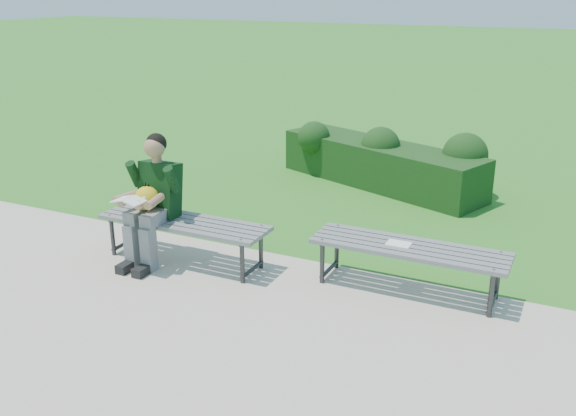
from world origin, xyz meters
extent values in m
plane|color=#286912|center=(0.00, 0.00, 0.00)|extent=(80.00, 80.00, 0.00)
cube|color=#B9B199|center=(0.00, -1.75, 0.01)|extent=(30.00, 3.50, 0.02)
cube|color=#13360D|center=(0.30, 2.93, 0.30)|extent=(3.19, 1.86, 0.60)
sphere|color=#13360D|center=(-0.78, 3.01, 0.57)|extent=(0.62, 0.62, 0.48)
sphere|color=#13360D|center=(0.29, 2.89, 0.57)|extent=(0.72, 0.72, 0.55)
sphere|color=#13360D|center=(1.47, 2.90, 0.57)|extent=(0.79, 0.79, 0.61)
cube|color=gray|center=(-0.67, -0.78, 0.45)|extent=(1.80, 0.08, 0.04)
cube|color=gray|center=(-0.67, -0.67, 0.45)|extent=(1.80, 0.08, 0.04)
cube|color=gray|center=(-0.67, -0.57, 0.45)|extent=(1.80, 0.08, 0.04)
cube|color=gray|center=(-0.67, -0.47, 0.45)|extent=(1.80, 0.09, 0.04)
cube|color=gray|center=(-0.67, -0.36, 0.45)|extent=(1.80, 0.08, 0.04)
cylinder|color=#2D2D30|center=(-1.45, -0.76, 0.23)|extent=(0.04, 0.04, 0.41)
cylinder|color=#2D2D30|center=(-1.45, -0.38, 0.23)|extent=(0.04, 0.04, 0.41)
cylinder|color=#2D2D30|center=(-1.45, -0.57, 0.41)|extent=(0.04, 0.42, 0.04)
cylinder|color=#2D2D30|center=(-1.45, -0.57, 0.08)|extent=(0.04, 0.42, 0.04)
cylinder|color=gray|center=(-1.45, -0.78, 0.47)|extent=(0.02, 0.02, 0.01)
cylinder|color=gray|center=(-1.45, -0.36, 0.47)|extent=(0.02, 0.02, 0.01)
cylinder|color=#2D2D30|center=(0.11, -0.76, 0.23)|extent=(0.04, 0.04, 0.41)
cylinder|color=#2D2D30|center=(0.11, -0.38, 0.23)|extent=(0.04, 0.04, 0.41)
cylinder|color=#2D2D30|center=(0.11, -0.57, 0.41)|extent=(0.04, 0.42, 0.04)
cylinder|color=#2D2D30|center=(0.11, -0.57, 0.08)|extent=(0.04, 0.42, 0.04)
cylinder|color=gray|center=(0.11, -0.78, 0.47)|extent=(0.02, 0.02, 0.01)
cylinder|color=gray|center=(0.11, -0.36, 0.47)|extent=(0.02, 0.02, 0.01)
cube|color=gray|center=(1.57, -0.45, 0.45)|extent=(1.80, 0.08, 0.04)
cube|color=gray|center=(1.57, -0.34, 0.45)|extent=(1.80, 0.08, 0.04)
cube|color=gray|center=(1.57, -0.24, 0.45)|extent=(1.80, 0.08, 0.04)
cube|color=gray|center=(1.57, -0.14, 0.45)|extent=(1.80, 0.09, 0.04)
cube|color=gray|center=(1.57, -0.03, 0.45)|extent=(1.80, 0.09, 0.04)
cylinder|color=#2D2D30|center=(0.79, -0.43, 0.23)|extent=(0.04, 0.04, 0.41)
cylinder|color=#2D2D30|center=(0.79, -0.05, 0.23)|extent=(0.04, 0.04, 0.41)
cylinder|color=#2D2D30|center=(0.79, -0.24, 0.41)|extent=(0.04, 0.42, 0.04)
cylinder|color=#2D2D30|center=(0.79, -0.24, 0.08)|extent=(0.04, 0.42, 0.04)
cylinder|color=gray|center=(0.79, -0.45, 0.47)|extent=(0.02, 0.02, 0.01)
cylinder|color=gray|center=(0.79, -0.03, 0.47)|extent=(0.02, 0.02, 0.01)
cylinder|color=#2D2D30|center=(2.35, -0.43, 0.23)|extent=(0.04, 0.04, 0.41)
cylinder|color=#2D2D30|center=(2.35, -0.05, 0.23)|extent=(0.04, 0.04, 0.41)
cylinder|color=#2D2D30|center=(2.35, -0.24, 0.41)|extent=(0.04, 0.42, 0.04)
cylinder|color=#2D2D30|center=(2.35, -0.24, 0.08)|extent=(0.04, 0.42, 0.04)
cylinder|color=gray|center=(2.35, -0.45, 0.47)|extent=(0.02, 0.02, 0.01)
cylinder|color=gray|center=(2.35, -0.03, 0.47)|extent=(0.02, 0.02, 0.01)
cube|color=slate|center=(-1.07, -0.73, 0.54)|extent=(0.14, 0.42, 0.13)
cube|color=slate|center=(-0.87, -0.73, 0.54)|extent=(0.14, 0.42, 0.13)
cube|color=slate|center=(-1.07, -0.91, 0.24)|extent=(0.12, 0.13, 0.45)
cube|color=slate|center=(-0.87, -0.91, 0.24)|extent=(0.12, 0.13, 0.45)
cube|color=black|center=(-1.07, -1.01, 0.07)|extent=(0.11, 0.26, 0.09)
cube|color=black|center=(-0.87, -1.01, 0.07)|extent=(0.11, 0.26, 0.09)
cube|color=black|center=(-0.97, -0.53, 0.75)|extent=(0.40, 0.30, 0.59)
cylinder|color=#A27656|center=(-0.97, -0.55, 1.07)|extent=(0.10, 0.10, 0.08)
sphere|color=#A27656|center=(-0.97, -0.57, 1.20)|extent=(0.21, 0.21, 0.21)
sphere|color=black|center=(-0.97, -0.54, 1.23)|extent=(0.21, 0.21, 0.21)
cylinder|color=black|center=(-1.20, -0.63, 0.91)|extent=(0.10, 0.21, 0.30)
cylinder|color=black|center=(-0.74, -0.63, 0.91)|extent=(0.10, 0.21, 0.30)
cylinder|color=#A27656|center=(-1.14, -0.85, 0.74)|extent=(0.14, 0.31, 0.08)
cylinder|color=#A27656|center=(-0.80, -0.85, 0.74)|extent=(0.14, 0.31, 0.08)
sphere|color=#A27656|center=(-1.07, -1.01, 0.74)|extent=(0.09, 0.09, 0.09)
sphere|color=#A27656|center=(-0.87, -1.01, 0.74)|extent=(0.09, 0.09, 0.09)
sphere|color=yellow|center=(-0.97, -0.75, 0.72)|extent=(0.24, 0.24, 0.24)
cone|color=orange|center=(-0.97, -0.86, 0.71)|extent=(0.07, 0.07, 0.07)
cone|color=black|center=(-0.99, -0.74, 0.85)|extent=(0.03, 0.04, 0.07)
cone|color=black|center=(-0.96, -0.73, 0.85)|extent=(0.03, 0.04, 0.06)
sphere|color=white|center=(-1.02, -0.85, 0.75)|extent=(0.04, 0.04, 0.04)
sphere|color=white|center=(-0.93, -0.85, 0.75)|extent=(0.04, 0.04, 0.04)
cube|color=white|center=(-1.05, -1.03, 0.79)|extent=(0.15, 0.20, 0.05)
cube|color=white|center=(-0.90, -1.03, 0.79)|extent=(0.15, 0.20, 0.05)
cube|color=white|center=(1.47, -0.24, 0.47)|extent=(0.22, 0.16, 0.01)
camera|label=1|loc=(2.90, -5.61, 2.74)|focal=40.00mm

